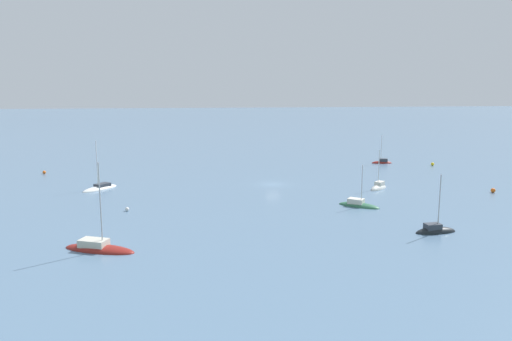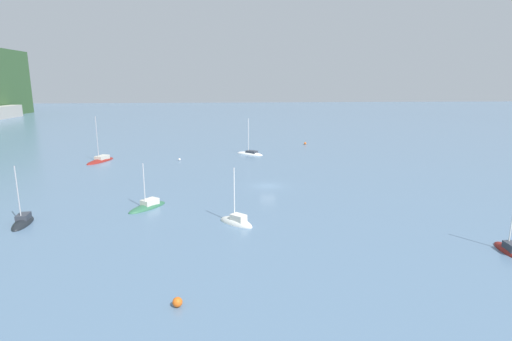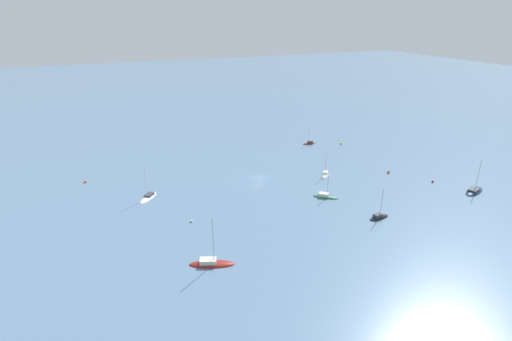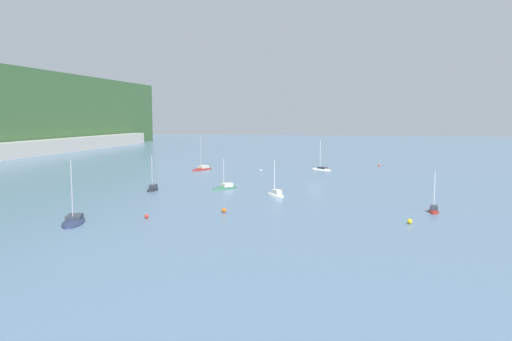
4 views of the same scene
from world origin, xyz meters
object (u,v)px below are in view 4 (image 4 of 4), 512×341
at_px(sailboat_4, 275,195).
at_px(sailboat_5, 225,188).
at_px(mooring_buoy_1, 410,221).
at_px(mooring_buoy_2, 261,170).
at_px(sailboat_0, 153,190).
at_px(mooring_buoy_4, 379,165).
at_px(sailboat_2, 321,170).
at_px(mooring_buoy_3, 224,210).
at_px(sailboat_3, 434,211).
at_px(mooring_buoy_0, 147,216).
at_px(sailboat_1, 74,222).
at_px(sailboat_6, 202,169).

relative_size(sailboat_4, sailboat_5, 1.13).
bearing_deg(mooring_buoy_1, mooring_buoy_2, 28.14).
bearing_deg(sailboat_0, mooring_buoy_4, 135.69).
bearing_deg(sailboat_2, mooring_buoy_4, -100.62).
bearing_deg(mooring_buoy_3, sailboat_3, -77.49).
xyz_separation_m(sailboat_3, mooring_buoy_2, (53.37, 38.74, 0.14)).
bearing_deg(mooring_buoy_1, mooring_buoy_0, 95.53).
relative_size(sailboat_4, mooring_buoy_2, 13.68).
distance_m(sailboat_0, mooring_buoy_3, 29.48).
bearing_deg(sailboat_1, sailboat_4, 120.76).
distance_m(sailboat_0, mooring_buoy_1, 54.69).
bearing_deg(sailboat_1, mooring_buoy_2, 149.39).
distance_m(sailboat_0, mooring_buoy_4, 78.29).
bearing_deg(sailboat_6, sailboat_2, 121.82).
relative_size(sailboat_0, sailboat_3, 1.14).
distance_m(mooring_buoy_1, mooring_buoy_4, 84.90).
relative_size(sailboat_2, mooring_buoy_3, 11.72).
bearing_deg(sailboat_0, sailboat_4, 79.07).
height_order(sailboat_2, mooring_buoy_3, sailboat_2).
distance_m(sailboat_3, mooring_buoy_2, 65.94).
xyz_separation_m(sailboat_6, mooring_buoy_4, (20.57, -50.71, 0.19)).
height_order(mooring_buoy_0, mooring_buoy_4, mooring_buoy_4).
distance_m(sailboat_5, mooring_buoy_0, 32.79).
xyz_separation_m(sailboat_6, mooring_buoy_2, (-0.77, -17.46, 0.14)).
xyz_separation_m(sailboat_0, sailboat_5, (5.29, -14.27, 0.01)).
bearing_deg(mooring_buoy_4, sailboat_1, 153.38).
height_order(sailboat_1, sailboat_4, sailboat_1).
bearing_deg(sailboat_6, mooring_buoy_3, 42.11).
bearing_deg(mooring_buoy_3, mooring_buoy_2, 5.29).
xyz_separation_m(sailboat_0, sailboat_6, (40.79, 2.09, 0.02)).
distance_m(sailboat_1, mooring_buoy_1, 48.60).
bearing_deg(mooring_buoy_4, mooring_buoy_3, 161.39).
distance_m(sailboat_1, mooring_buoy_0, 10.41).
distance_m(sailboat_4, mooring_buoy_0, 29.52).
distance_m(sailboat_3, sailboat_6, 78.03).
bearing_deg(sailboat_5, sailboat_3, 102.72).
xyz_separation_m(sailboat_2, mooring_buoy_2, (-6.92, 16.43, 0.19)).
bearing_deg(sailboat_6, mooring_buoy_1, 60.19).
height_order(sailboat_1, sailboat_3, sailboat_1).
distance_m(sailboat_2, mooring_buoy_2, 17.83).
xyz_separation_m(sailboat_1, sailboat_2, (79.42, -30.20, 0.00)).
height_order(sailboat_2, sailboat_6, sailboat_6).
height_order(mooring_buoy_2, mooring_buoy_3, mooring_buoy_3).
relative_size(sailboat_6, mooring_buoy_0, 17.15).
distance_m(sailboat_2, sailboat_3, 64.28).
xyz_separation_m(sailboat_1, mooring_buoy_2, (72.49, -13.77, 0.19)).
relative_size(sailboat_1, sailboat_5, 1.42).
bearing_deg(mooring_buoy_1, sailboat_4, 47.31).
relative_size(sailboat_0, sailboat_1, 0.82).
height_order(sailboat_6, mooring_buoy_0, sailboat_6).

